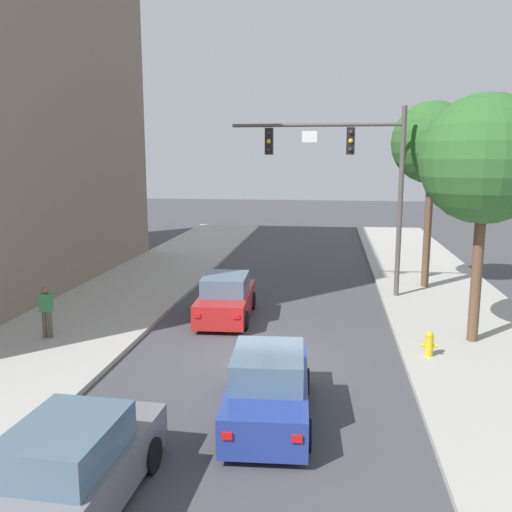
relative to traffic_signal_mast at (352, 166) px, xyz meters
name	(u,v)px	position (x,y,z in m)	size (l,w,h in m)	color
ground_plane	(261,358)	(-2.67, -7.35, -5.35)	(120.00, 120.00, 0.00)	#424247
sidewalk_left	(50,345)	(-9.17, -7.35, -5.28)	(5.00, 60.00, 0.15)	#A8A59E
sidewalk_right	(498,367)	(3.83, -7.35, -5.28)	(5.00, 60.00, 0.15)	#A8A59E
traffic_signal_mast	(352,166)	(0.00, 0.00, 0.00)	(6.82, 0.38, 7.50)	#514C47
car_lead_red	(226,299)	(-4.42, -3.61, -4.63)	(1.99, 4.31, 1.60)	#B21E1E
car_following_blue	(268,388)	(-2.04, -11.03, -4.63)	(2.01, 4.32, 1.60)	navy
car_third_grey	(72,471)	(-4.80, -14.68, -4.63)	(1.96, 4.30, 1.60)	slate
pedestrian_sidewalk_left_walker	(46,309)	(-9.43, -6.93, -4.29)	(0.36, 0.22, 1.64)	brown
fire_hydrant	(429,344)	(2.05, -6.96, -4.85)	(0.48, 0.24, 0.72)	gold
street_tree_nearest	(485,160)	(3.60, -5.41, 0.26)	(3.77, 3.77, 7.37)	brown
street_tree_second	(432,144)	(3.35, 1.84, 0.91)	(3.41, 3.41, 7.86)	brown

